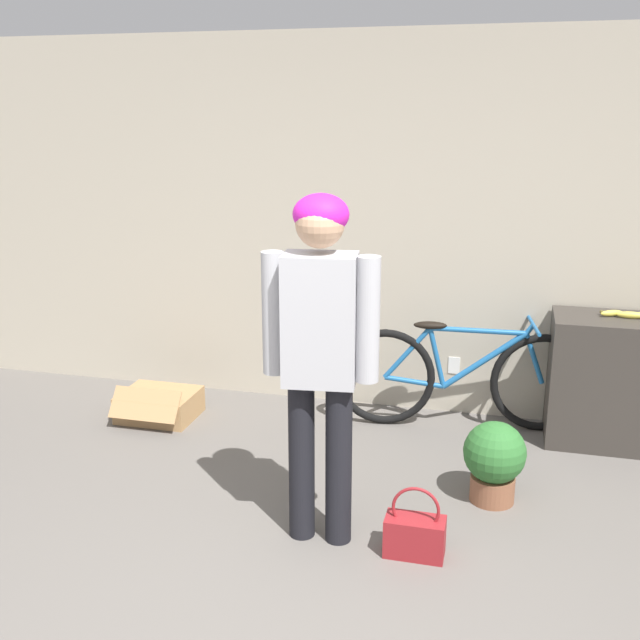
# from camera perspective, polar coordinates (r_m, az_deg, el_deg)

# --- Properties ---
(wall_back) EXTENTS (8.00, 0.07, 2.60)m
(wall_back) POSITION_cam_1_polar(r_m,az_deg,el_deg) (5.22, 4.65, 7.03)
(wall_back) COLOR #B7AD99
(wall_back) RESTS_ON ground_plane
(side_shelf) EXTENTS (0.74, 0.47, 0.84)m
(side_shelf) POSITION_cam_1_polar(r_m,az_deg,el_deg) (5.13, 21.13, -4.35)
(side_shelf) COLOR #38332D
(side_shelf) RESTS_ON ground_plane
(person) EXTENTS (0.56, 0.27, 1.73)m
(person) POSITION_cam_1_polar(r_m,az_deg,el_deg) (3.51, 0.01, -1.29)
(person) COLOR black
(person) RESTS_ON ground_plane
(bicycle) EXTENTS (1.71, 0.46, 0.75)m
(bicycle) POSITION_cam_1_polar(r_m,az_deg,el_deg) (5.11, 10.79, -4.29)
(bicycle) COLOR black
(bicycle) RESTS_ON ground_plane
(banana) EXTENTS (0.37, 0.10, 0.04)m
(banana) POSITION_cam_1_polar(r_m,az_deg,el_deg) (5.04, 22.50, 0.39)
(banana) COLOR #EAD64C
(banana) RESTS_ON side_shelf
(handbag) EXTENTS (0.29, 0.15, 0.36)m
(handbag) POSITION_cam_1_polar(r_m,az_deg,el_deg) (3.78, 7.24, -15.88)
(handbag) COLOR maroon
(handbag) RESTS_ON ground_plane
(cardboard_box) EXTENTS (0.51, 0.49, 0.27)m
(cardboard_box) POSITION_cam_1_polar(r_m,az_deg,el_deg) (5.39, -12.16, -6.32)
(cardboard_box) COLOR #A87F51
(cardboard_box) RESTS_ON ground_plane
(potted_plant) EXTENTS (0.34, 0.34, 0.46)m
(potted_plant) POSITION_cam_1_polar(r_m,az_deg,el_deg) (4.25, 13.13, -10.26)
(potted_plant) COLOR brown
(potted_plant) RESTS_ON ground_plane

